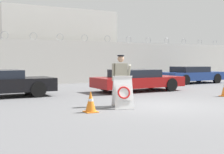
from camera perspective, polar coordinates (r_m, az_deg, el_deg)
name	(u,v)px	position (r m, az deg, el deg)	size (l,w,h in m)	color
ground_plane	(163,106)	(11.11, 9.32, -5.20)	(90.00, 90.00, 0.00)	slate
perimeter_wall	(60,62)	(20.98, -9.44, 2.70)	(36.00, 0.30, 3.34)	silver
building_block	(51,47)	(26.08, -11.17, 5.47)	(8.61, 6.97, 5.36)	silver
barricade_sign	(123,92)	(10.39, 1.99, -2.77)	(0.83, 0.92, 1.08)	white
security_guard	(121,77)	(10.91, 1.61, -0.05)	(0.62, 0.52, 1.78)	#514C42
traffic_cone_mid	(91,102)	(9.60, -3.93, -4.53)	(0.39, 0.39, 0.66)	orange
parked_car_rear_sedan	(137,80)	(15.92, 4.65, -0.55)	(4.68, 2.05, 1.11)	black
parked_car_far_side	(192,75)	(21.97, 14.40, 0.42)	(4.63, 1.99, 1.15)	black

